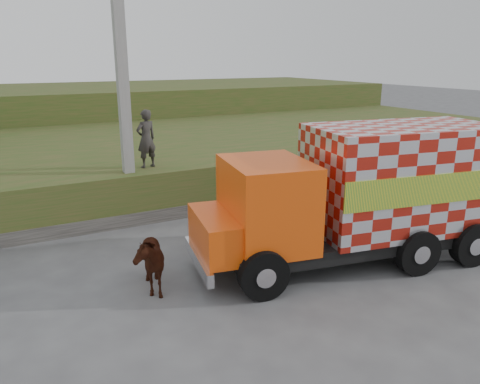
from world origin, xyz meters
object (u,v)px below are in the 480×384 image
cow (146,260)px  cargo_truck (364,194)px  utility_pole (123,83)px  pedestrian (146,139)px

cow → cargo_truck: bearing=-2.6°
cow → utility_pole: bearing=86.8°
cargo_truck → pedestrian: size_ratio=4.26×
cargo_truck → utility_pole: bearing=137.4°
cargo_truck → pedestrian: pedestrian is taller
cargo_truck → pedestrian: 6.84m
utility_pole → cow: 5.73m
utility_pole → pedestrian: bearing=27.6°
cow → pedestrian: 5.42m
utility_pole → cow: size_ratio=5.04×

